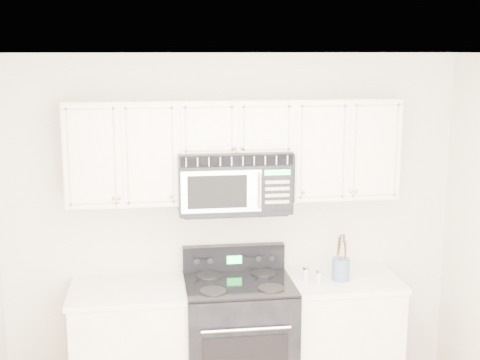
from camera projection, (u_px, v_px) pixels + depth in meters
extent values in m
cube|color=white|center=(277.00, 55.00, 3.24)|extent=(3.50, 3.50, 0.01)
cube|color=beige|center=(232.00, 223.00, 5.19)|extent=(3.50, 0.01, 2.60)
cube|color=white|center=(131.00, 350.00, 4.95)|extent=(0.82, 0.63, 0.88)
cube|color=white|center=(129.00, 291.00, 4.86)|extent=(0.86, 0.65, 0.04)
cube|color=white|center=(340.00, 337.00, 5.16)|extent=(0.82, 0.63, 0.88)
cube|color=white|center=(342.00, 280.00, 5.07)|extent=(0.86, 0.65, 0.04)
cube|color=black|center=(239.00, 342.00, 5.03)|extent=(0.80, 0.68, 0.92)
cylinder|color=silver|center=(246.00, 330.00, 4.62)|extent=(0.63, 0.02, 0.02)
cube|color=black|center=(239.00, 283.00, 4.94)|extent=(0.80, 0.68, 0.02)
cube|color=black|center=(234.00, 258.00, 5.21)|extent=(0.80, 0.08, 0.21)
cube|color=#1EF94D|center=(234.00, 260.00, 5.17)|extent=(0.12, 0.00, 0.06)
cube|color=white|center=(122.00, 153.00, 4.81)|extent=(0.80, 0.33, 0.75)
cube|color=white|center=(342.00, 148.00, 5.03)|extent=(0.80, 0.33, 0.75)
cube|color=white|center=(235.00, 126.00, 4.88)|extent=(0.84, 0.33, 0.39)
sphere|color=gold|center=(120.00, 198.00, 4.68)|extent=(0.03, 0.03, 0.03)
sphere|color=gold|center=(171.00, 197.00, 4.73)|extent=(0.03, 0.03, 0.03)
sphere|color=gold|center=(303.00, 193.00, 4.86)|extent=(0.03, 0.03, 0.03)
sphere|color=gold|center=(351.00, 191.00, 4.91)|extent=(0.03, 0.03, 0.03)
sphere|color=gold|center=(234.00, 148.00, 4.72)|extent=(0.03, 0.03, 0.03)
sphere|color=gold|center=(242.00, 148.00, 4.73)|extent=(0.03, 0.03, 0.03)
cylinder|color=red|center=(236.00, 156.00, 4.74)|extent=(0.00, 0.00, 0.12)
sphere|color=gold|center=(236.00, 165.00, 4.75)|extent=(0.04, 0.04, 0.04)
cube|color=black|center=(234.00, 180.00, 4.92)|extent=(0.82, 0.41, 0.45)
cube|color=#B0AC8F|center=(237.00, 161.00, 4.69)|extent=(0.80, 0.01, 0.08)
cube|color=#B5B6C0|center=(222.00, 192.00, 4.71)|extent=(0.57, 0.01, 0.30)
cube|color=black|center=(217.00, 192.00, 4.70)|extent=(0.42, 0.01, 0.24)
cube|color=black|center=(277.00, 190.00, 4.76)|extent=(0.23, 0.01, 0.30)
cube|color=#1EF94D|center=(277.00, 172.00, 4.73)|extent=(0.19, 0.00, 0.04)
cylinder|color=silver|center=(260.00, 192.00, 4.71)|extent=(0.02, 0.02, 0.26)
cylinder|color=slate|center=(341.00, 269.00, 5.01)|extent=(0.13, 0.13, 0.17)
cylinder|color=#9F7842|center=(346.00, 259.00, 5.00)|extent=(0.01, 0.01, 0.29)
cylinder|color=#252428|center=(337.00, 256.00, 5.02)|extent=(0.01, 0.01, 0.31)
cylinder|color=#9F7842|center=(340.00, 258.00, 4.96)|extent=(0.01, 0.01, 0.33)
cylinder|color=#252428|center=(346.00, 259.00, 5.00)|extent=(0.01, 0.01, 0.29)
cylinder|color=#9F7842|center=(337.00, 256.00, 5.02)|extent=(0.01, 0.01, 0.31)
cylinder|color=#252428|center=(340.00, 258.00, 4.96)|extent=(0.01, 0.01, 0.33)
cylinder|color=silver|center=(319.00, 278.00, 4.94)|extent=(0.04, 0.04, 0.08)
cylinder|color=silver|center=(319.00, 271.00, 4.93)|extent=(0.04, 0.04, 0.02)
cylinder|color=silver|center=(306.00, 275.00, 5.00)|extent=(0.04, 0.04, 0.09)
cylinder|color=silver|center=(306.00, 268.00, 4.99)|extent=(0.04, 0.04, 0.02)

